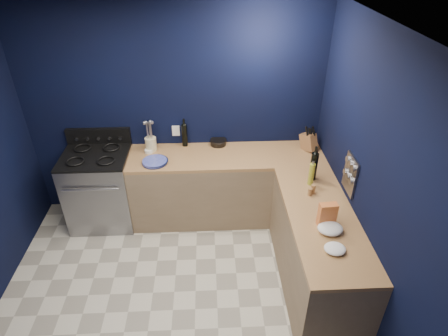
{
  "coord_description": "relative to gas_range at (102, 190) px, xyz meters",
  "views": [
    {
      "loc": [
        0.39,
        -2.37,
        3.18
      ],
      "look_at": [
        0.55,
        1.0,
        1.0
      ],
      "focal_mm": 30.21,
      "sensor_mm": 36.0,
      "label": 1
    }
  ],
  "objects": [
    {
      "name": "floor",
      "position": [
        0.93,
        -1.42,
        -0.47
      ],
      "size": [
        3.5,
        3.5,
        0.02
      ],
      "primitive_type": "cube",
      "color": "beige",
      "rests_on": "ground"
    },
    {
      "name": "ceiling",
      "position": [
        0.93,
        -1.42,
        2.15
      ],
      "size": [
        3.5,
        3.5,
        0.02
      ],
      "primitive_type": "cube",
      "color": "silver",
      "rests_on": "ground"
    },
    {
      "name": "wall_back",
      "position": [
        0.93,
        0.34,
        0.84
      ],
      "size": [
        3.5,
        0.02,
        2.6
      ],
      "primitive_type": "cube",
      "color": "black",
      "rests_on": "ground"
    },
    {
      "name": "wall_right",
      "position": [
        2.69,
        -1.42,
        0.84
      ],
      "size": [
        0.02,
        3.5,
        2.6
      ],
      "primitive_type": "cube",
      "color": "black",
      "rests_on": "ground"
    },
    {
      "name": "cab_back",
      "position": [
        1.53,
        0.02,
        -0.03
      ],
      "size": [
        2.3,
        0.63,
        0.86
      ],
      "primitive_type": "cube",
      "color": "#846C51",
      "rests_on": "floor"
    },
    {
      "name": "top_back",
      "position": [
        1.53,
        0.02,
        0.42
      ],
      "size": [
        2.3,
        0.63,
        0.04
      ],
      "primitive_type": "cube",
      "color": "brown",
      "rests_on": "cab_back"
    },
    {
      "name": "cab_right",
      "position": [
        2.37,
        -1.13,
        -0.03
      ],
      "size": [
        0.63,
        1.67,
        0.86
      ],
      "primitive_type": "cube",
      "color": "#846C51",
      "rests_on": "floor"
    },
    {
      "name": "top_right",
      "position": [
        2.37,
        -1.13,
        0.42
      ],
      "size": [
        0.63,
        1.67,
        0.04
      ],
      "primitive_type": "cube",
      "color": "brown",
      "rests_on": "cab_right"
    },
    {
      "name": "gas_range",
      "position": [
        0.0,
        0.0,
        0.0
      ],
      "size": [
        0.76,
        0.66,
        0.92
      ],
      "primitive_type": "cube",
      "color": "gray",
      "rests_on": "floor"
    },
    {
      "name": "oven_door",
      "position": [
        0.0,
        -0.32,
        -0.01
      ],
      "size": [
        0.59,
        0.02,
        0.42
      ],
      "primitive_type": "cube",
      "color": "black",
      "rests_on": "gas_range"
    },
    {
      "name": "cooktop",
      "position": [
        0.0,
        0.0,
        0.48
      ],
      "size": [
        0.76,
        0.66,
        0.03
      ],
      "primitive_type": "cube",
      "color": "black",
      "rests_on": "gas_range"
    },
    {
      "name": "backguard",
      "position": [
        0.0,
        0.3,
        0.58
      ],
      "size": [
        0.76,
        0.06,
        0.2
      ],
      "primitive_type": "cube",
      "color": "black",
      "rests_on": "gas_range"
    },
    {
      "name": "spice_panel",
      "position": [
        2.67,
        -0.87,
        0.72
      ],
      "size": [
        0.02,
        0.28,
        0.38
      ],
      "primitive_type": "cube",
      "color": "gray",
      "rests_on": "wall_right"
    },
    {
      "name": "wall_outlet",
      "position": [
        0.93,
        0.32,
        0.62
      ],
      "size": [
        0.09,
        0.02,
        0.13
      ],
      "primitive_type": "cube",
      "color": "white",
      "rests_on": "wall_back"
    },
    {
      "name": "plate_stack",
      "position": [
        0.71,
        -0.12,
        0.46
      ],
      "size": [
        0.33,
        0.33,
        0.04
      ],
      "primitive_type": "cylinder",
      "rotation": [
        0.0,
        0.0,
        -0.19
      ],
      "color": "#3540AE",
      "rests_on": "top_back"
    },
    {
      "name": "ramekin",
      "position": [
        0.61,
        0.12,
        0.46
      ],
      "size": [
        0.1,
        0.1,
        0.04
      ],
      "primitive_type": "cylinder",
      "rotation": [
        0.0,
        0.0,
        0.05
      ],
      "color": "white",
      "rests_on": "top_back"
    },
    {
      "name": "utensil_crock",
      "position": [
        0.63,
        0.17,
        0.52
      ],
      "size": [
        0.17,
        0.17,
        0.17
      ],
      "primitive_type": "cylinder",
      "rotation": [
        0.0,
        0.0,
        0.32
      ],
      "color": "#FAF5C4",
      "rests_on": "top_back"
    },
    {
      "name": "wine_bottle_back",
      "position": [
        1.03,
        0.27,
        0.58
      ],
      "size": [
        0.08,
        0.08,
        0.28
      ],
      "primitive_type": "cylinder",
      "rotation": [
        0.0,
        0.0,
        -0.2
      ],
      "color": "black",
      "rests_on": "top_back"
    },
    {
      "name": "lemon_basket",
      "position": [
        1.44,
        0.27,
        0.48
      ],
      "size": [
        0.23,
        0.23,
        0.07
      ],
      "primitive_type": "cylinder",
      "rotation": [
        0.0,
        0.0,
        -0.23
      ],
      "color": "black",
      "rests_on": "top_back"
    },
    {
      "name": "knife_block",
      "position": [
        2.52,
        0.1,
        0.54
      ],
      "size": [
        0.22,
        0.26,
        0.25
      ],
      "primitive_type": "cube",
      "rotation": [
        -0.31,
        0.0,
        0.56
      ],
      "color": "brown",
      "rests_on": "top_back"
    },
    {
      "name": "wine_bottle_right",
      "position": [
        2.41,
        -0.52,
        0.59
      ],
      "size": [
        0.1,
        0.1,
        0.31
      ],
      "primitive_type": "cylinder",
      "rotation": [
        0.0,
        0.0,
        0.4
      ],
      "color": "black",
      "rests_on": "top_right"
    },
    {
      "name": "oil_bottle",
      "position": [
        2.37,
        -0.62,
        0.56
      ],
      "size": [
        0.07,
        0.07,
        0.25
      ],
      "primitive_type": "cylinder",
      "rotation": [
        0.0,
        0.0,
        0.28
      ],
      "color": "#989B27",
      "rests_on": "top_right"
    },
    {
      "name": "spice_jar_near",
      "position": [
        2.36,
        -0.77,
        0.49
      ],
      "size": [
        0.05,
        0.05,
        0.1
      ],
      "primitive_type": "cylinder",
      "rotation": [
        0.0,
        0.0,
        0.16
      ],
      "color": "olive",
      "rests_on": "top_right"
    },
    {
      "name": "spice_jar_far",
      "position": [
        2.32,
        -0.81,
        0.48
      ],
      "size": [
        0.05,
        0.05,
        0.08
      ],
      "primitive_type": "cylinder",
      "rotation": [
        0.0,
        0.0,
        -0.19
      ],
      "color": "olive",
      "rests_on": "top_right"
    },
    {
      "name": "crouton_bag",
      "position": [
        2.36,
        -1.25,
        0.56
      ],
      "size": [
        0.16,
        0.09,
        0.23
      ],
      "primitive_type": "cube",
      "rotation": [
        0.0,
        0.0,
        0.08
      ],
      "color": "red",
      "rests_on": "top_right"
    },
    {
      "name": "towel_front",
      "position": [
        2.37,
        -1.35,
        0.48
      ],
      "size": [
        0.23,
        0.2,
        0.08
      ],
      "primitive_type": "ellipsoid",
      "rotation": [
        0.0,
        0.0,
        0.06
      ],
      "color": "white",
      "rests_on": "top_right"
    },
    {
      "name": "towel_end",
      "position": [
        2.34,
        -1.58,
        0.47
      ],
      "size": [
        0.22,
        0.21,
        0.05
      ],
      "primitive_type": "ellipsoid",
      "rotation": [
        0.0,
        0.0,
        0.28
      ],
      "color": "white",
      "rests_on": "top_right"
    }
  ]
}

